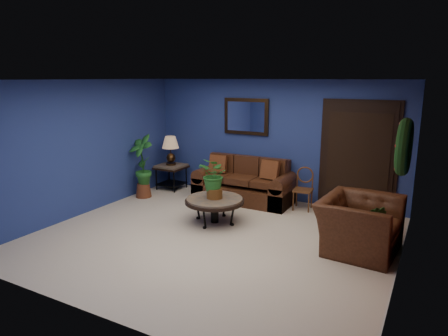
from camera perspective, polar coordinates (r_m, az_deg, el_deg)
The scene contains 18 objects.
floor at distance 6.58m, azimuth -1.52°, elevation -9.84°, with size 5.50×5.50×0.00m, color beige.
wall_back at distance 8.43m, azimuth 6.94°, elevation 3.97°, with size 5.50×0.04×2.50m, color navy.
wall_left at distance 7.93m, azimuth -19.11°, elevation 2.79°, with size 0.04×5.00×2.50m, color navy.
wall_right_brick at distance 5.42m, azimuth 24.50°, elevation -2.08°, with size 0.04×5.00×2.50m, color maroon.
ceiling at distance 6.07m, azimuth -1.67°, elevation 12.49°, with size 5.50×5.00×0.02m, color silver.
crown_molding at distance 5.27m, azimuth 25.38°, elevation 10.47°, with size 0.03×5.00×0.14m, color white.
wall_mirror at distance 8.57m, azimuth 3.17°, elevation 7.36°, with size 1.02×0.06×0.77m, color #3E2714.
closet_door at distance 7.97m, azimuth 18.59°, elevation 1.42°, with size 1.44×0.06×2.18m, color black.
wreath at distance 5.38m, azimuth 24.35°, elevation 2.75°, with size 0.72×0.72×0.16m, color black.
sofa at distance 8.41m, azimuth 3.01°, elevation -2.59°, with size 2.04×0.88×0.92m.
coffee_table at distance 7.09m, azimuth -1.35°, elevation -4.76°, with size 1.05×1.05×0.45m.
end_table at distance 9.29m, azimuth -7.55°, elevation -0.35°, with size 0.62×0.62×0.57m.
table_lamp at distance 9.18m, azimuth -7.65°, elevation 2.98°, with size 0.38×0.38×0.64m.
side_chair at distance 7.97m, azimuth 11.32°, elevation -2.48°, with size 0.39×0.39×0.83m.
armchair at distance 6.32m, azimuth 18.76°, elevation -7.67°, with size 1.23×1.07×0.80m, color #4C2615.
coffee_plant at distance 6.97m, azimuth -1.37°, elevation -1.18°, with size 0.64×0.59×0.72m.
floor_plant at distance 6.13m, azimuth 20.34°, elevation -8.34°, with size 0.39×0.33×0.79m.
tall_plant at distance 8.69m, azimuth -11.59°, elevation 0.55°, with size 0.66×0.52×1.36m.
Camera 1 is at (3.04, -5.26, 2.54)m, focal length 32.00 mm.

